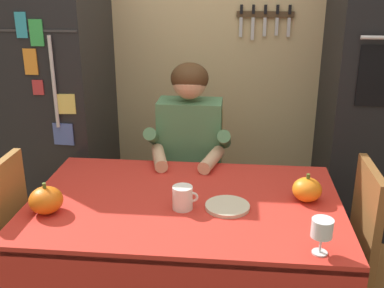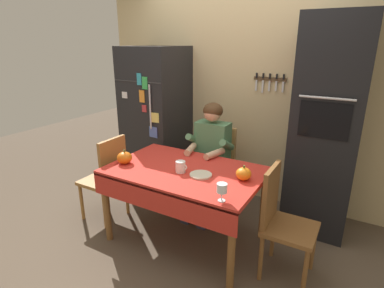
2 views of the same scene
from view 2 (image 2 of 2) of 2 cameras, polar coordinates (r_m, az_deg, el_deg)
ground_plane at (r=3.13m, az=-2.15°, el=-17.84°), size 10.00×10.00×0.00m
back_wall_assembly at (r=3.75m, az=9.46°, el=9.77°), size 3.70×0.13×2.60m
refrigerator at (r=3.97m, az=-6.58°, el=4.48°), size 0.68×0.71×1.80m
wall_oven at (r=3.24m, az=23.64°, el=2.56°), size 0.60×0.64×2.10m
dining_table at (r=2.85m, az=-1.49°, el=-6.36°), size 1.40×0.90×0.74m
chair_behind_person at (r=3.57m, az=4.60°, el=-3.66°), size 0.40×0.40×0.93m
seated_person at (r=3.33m, az=3.29°, el=-1.13°), size 0.47×0.55×1.25m
chair_left_side at (r=3.38m, az=-15.34°, el=-5.60°), size 0.40×0.40×0.93m
chair_right_side at (r=2.63m, az=16.18°, el=-12.97°), size 0.40×0.40×0.93m
coffee_mug at (r=2.75m, az=-2.16°, el=-4.22°), size 0.12×0.09×0.10m
wine_glass at (r=2.26m, az=5.56°, el=-8.22°), size 0.08×0.08×0.14m
pumpkin_large at (r=3.01m, az=-12.37°, el=-2.50°), size 0.14×0.14×0.14m
pumpkin_medium at (r=2.64m, az=9.53°, el=-5.46°), size 0.13×0.13×0.13m
serving_tray at (r=2.70m, az=1.64°, el=-5.73°), size 0.19×0.19×0.02m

